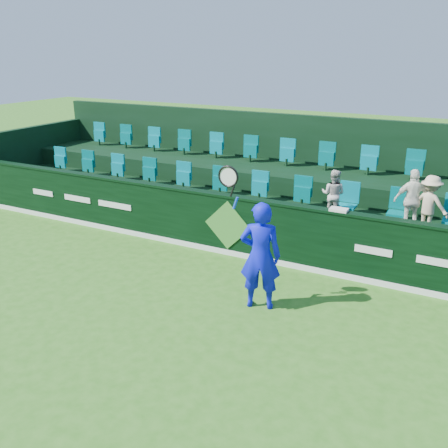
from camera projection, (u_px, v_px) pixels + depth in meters
The scene contains 12 objects.
ground at pixel (114, 342), 7.77m from camera, with size 60.00×60.00×0.00m, color #2E6E1A.
sponsor_hoarding at pixel (230, 225), 10.88m from camera, with size 16.00×0.25×1.35m.
stand_tier_front at pixel (251, 222), 11.89m from camera, with size 16.00×2.00×0.80m, color black.
stand_tier_back at pixel (281, 192), 13.39m from camera, with size 16.00×1.80×1.30m, color black.
stand_rear at pixel (287, 168), 13.58m from camera, with size 16.00×4.10×2.60m.
seat_row_front at pixel (258, 190), 11.99m from camera, with size 13.50×0.50×0.60m, color #037D88.
seat_row_back at pixel (286, 155), 13.33m from camera, with size 13.50×0.50×0.60m, color #037D88.
tennis_player at pixel (260, 255), 8.53m from camera, with size 1.21×0.65×2.55m.
spectator_left at pixel (333, 194), 10.75m from camera, with size 0.53×0.41×1.08m, color beige.
spectator_middle at pixel (413, 200), 10.01m from camera, with size 0.74×0.31×1.27m, color white.
spectator_right at pixel (429, 204), 9.89m from camera, with size 0.76×0.44×1.18m, color beige.
towel at pixel (339, 210), 9.62m from camera, with size 0.34×0.22×0.05m, color white.
Camera 1 is at (4.64, -5.14, 4.34)m, focal length 40.00 mm.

